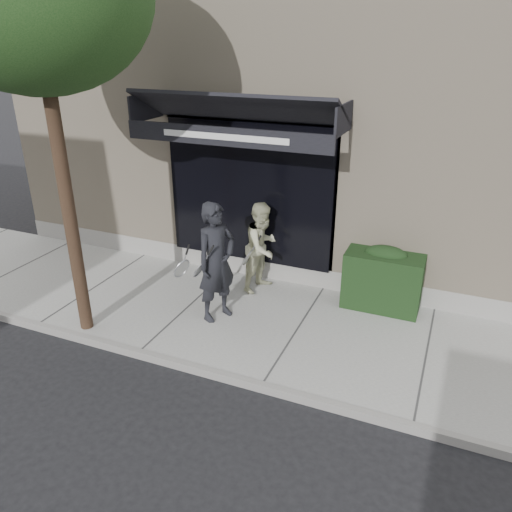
% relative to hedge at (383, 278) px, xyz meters
% --- Properties ---
extents(ground, '(80.00, 80.00, 0.00)m').
position_rel_hedge_xyz_m(ground, '(-1.10, -1.25, -0.66)').
color(ground, black).
rests_on(ground, ground).
extents(sidewalk, '(20.00, 3.00, 0.12)m').
position_rel_hedge_xyz_m(sidewalk, '(-1.10, -1.25, -0.60)').
color(sidewalk, gray).
rests_on(sidewalk, ground).
extents(curb, '(20.00, 0.10, 0.14)m').
position_rel_hedge_xyz_m(curb, '(-1.10, -2.80, -0.59)').
color(curb, gray).
rests_on(curb, ground).
extents(building_facade, '(14.30, 8.04, 5.64)m').
position_rel_hedge_xyz_m(building_facade, '(-1.11, 3.71, 2.08)').
color(building_facade, beige).
rests_on(building_facade, ground).
extents(hedge, '(1.30, 0.70, 1.14)m').
position_rel_hedge_xyz_m(hedge, '(0.00, 0.00, 0.00)').
color(hedge, black).
rests_on(hedge, sidewalk).
extents(pedestrian_front, '(0.94, 0.94, 2.01)m').
position_rel_hedge_xyz_m(pedestrian_front, '(-2.47, -1.42, 0.47)').
color(pedestrian_front, black).
rests_on(pedestrian_front, sidewalk).
extents(pedestrian_back, '(0.85, 0.96, 1.67)m').
position_rel_hedge_xyz_m(pedestrian_back, '(-2.17, -0.17, 0.30)').
color(pedestrian_back, beige).
rests_on(pedestrian_back, sidewalk).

